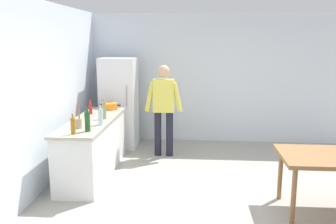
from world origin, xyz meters
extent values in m
plane|color=#9E998E|center=(0.00, 0.00, 0.00)|extent=(14.00, 14.00, 0.00)
cube|color=silver|center=(0.00, 3.00, 1.35)|extent=(6.40, 0.12, 2.70)
cube|color=silver|center=(-2.60, 0.20, 1.35)|extent=(0.12, 5.60, 2.70)
cube|color=white|center=(-2.00, 0.80, 0.43)|extent=(0.60, 2.12, 0.86)
cube|color=#B2A893|center=(-2.00, 0.80, 0.88)|extent=(0.64, 2.20, 0.04)
cube|color=white|center=(-1.90, 2.40, 0.90)|extent=(0.70, 0.64, 1.80)
cylinder|color=#B2B2B7|center=(-1.68, 2.06, 1.10)|extent=(0.02, 0.02, 0.40)
cylinder|color=#1E1E2D|center=(-1.06, 1.85, 0.42)|extent=(0.13, 0.13, 0.84)
cylinder|color=#1E1E2D|center=(-0.84, 1.85, 0.42)|extent=(0.13, 0.13, 0.84)
cube|color=#D8CC4C|center=(-0.95, 1.85, 1.14)|extent=(0.38, 0.22, 0.60)
sphere|color=tan|center=(-0.95, 1.85, 1.59)|extent=(0.22, 0.22, 0.22)
cylinder|color=#D8CC4C|center=(-1.20, 1.81, 1.12)|extent=(0.20, 0.09, 0.55)
cylinder|color=#D8CC4C|center=(-0.70, 1.81, 1.12)|extent=(0.20, 0.09, 0.55)
cylinder|color=olive|center=(0.80, -0.65, 0.35)|extent=(0.06, 0.06, 0.70)
cylinder|color=olive|center=(0.80, 0.05, 0.35)|extent=(0.06, 0.06, 0.70)
cylinder|color=orange|center=(-1.92, 1.69, 0.96)|extent=(0.28, 0.28, 0.12)
cube|color=black|center=(-2.09, 1.69, 0.98)|extent=(0.06, 0.03, 0.02)
cube|color=black|center=(-1.75, 1.69, 0.98)|extent=(0.06, 0.03, 0.02)
cylinder|color=tan|center=(-2.03, 0.22, 0.97)|extent=(0.11, 0.11, 0.14)
cylinder|color=olive|center=(-2.01, 0.23, 1.11)|extent=(0.02, 0.05, 0.22)
cylinder|color=olive|center=(-2.01, 0.21, 1.11)|extent=(0.02, 0.04, 0.22)
cylinder|color=#B22319|center=(-2.15, 1.24, 0.99)|extent=(0.06, 0.06, 0.18)
cylinder|color=#B22319|center=(-2.15, 1.24, 1.11)|extent=(0.02, 0.02, 0.06)
cylinder|color=gray|center=(-1.81, 0.87, 1.03)|extent=(0.06, 0.06, 0.26)
cylinder|color=gray|center=(-1.81, 0.87, 1.19)|extent=(0.02, 0.02, 0.06)
cylinder|color=#996619|center=(-1.99, -0.12, 1.01)|extent=(0.06, 0.06, 0.22)
cylinder|color=#996619|center=(-1.99, -0.12, 1.15)|extent=(0.03, 0.03, 0.06)
cylinder|color=#1E5123|center=(-1.84, 0.05, 1.04)|extent=(0.08, 0.08, 0.28)
cylinder|color=#1E5123|center=(-1.84, 0.05, 1.21)|extent=(0.03, 0.03, 0.06)
cylinder|color=silver|center=(-1.77, 0.45, 1.02)|extent=(0.07, 0.07, 0.24)
cylinder|color=silver|center=(-1.77, 0.45, 1.17)|extent=(0.03, 0.03, 0.06)
camera|label=1|loc=(-0.36, -4.75, 2.14)|focal=39.03mm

